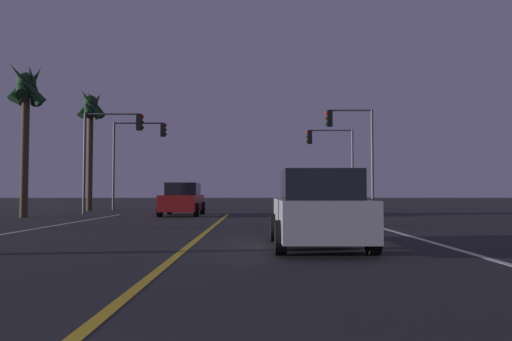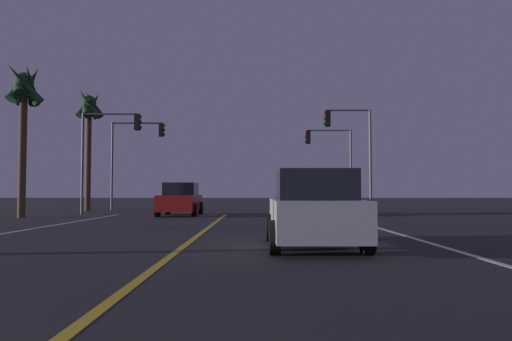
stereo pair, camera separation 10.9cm
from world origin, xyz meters
TOP-DOWN VIEW (x-y plane):
  - lane_edge_right at (5.80, 9.98)m, footprint 0.16×31.96m
  - lane_center_divider at (0.00, 9.98)m, footprint 0.16×31.96m
  - car_oncoming at (-2.29, 24.98)m, footprint 2.02×4.30m
  - car_lead_same_lane at (2.90, 10.54)m, footprint 2.02×4.30m
  - traffic_light_near_right at (6.76, 26.46)m, footprint 2.67×0.36m
  - traffic_light_near_left at (-6.40, 26.46)m, footprint 3.34×0.36m
  - traffic_light_far_right at (6.46, 31.96)m, footprint 3.17×0.36m
  - traffic_light_far_left at (-6.30, 31.96)m, footprint 3.59×0.36m
  - palm_tree_left_mid at (-9.58, 23.01)m, footprint 2.07×2.18m
  - palm_tree_left_far at (-9.21, 30.99)m, footprint 1.91×1.97m

SIDE VIEW (x-z plane):
  - lane_edge_right at x=5.80m, z-range 0.00..0.01m
  - lane_center_divider at x=0.00m, z-range 0.00..0.01m
  - car_oncoming at x=-2.29m, z-range -0.03..1.67m
  - car_lead_same_lane at x=2.90m, z-range -0.03..1.67m
  - traffic_light_far_right at x=6.46m, z-range 1.31..6.69m
  - traffic_light_near_left at x=-6.40m, z-range 1.36..6.95m
  - traffic_light_near_right at x=6.76m, z-range 1.36..7.15m
  - traffic_light_far_left at x=-6.30m, z-range 1.42..7.28m
  - palm_tree_left_mid at x=-9.58m, z-range 2.14..9.60m
  - palm_tree_left_far at x=-9.21m, z-range 2.29..10.21m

